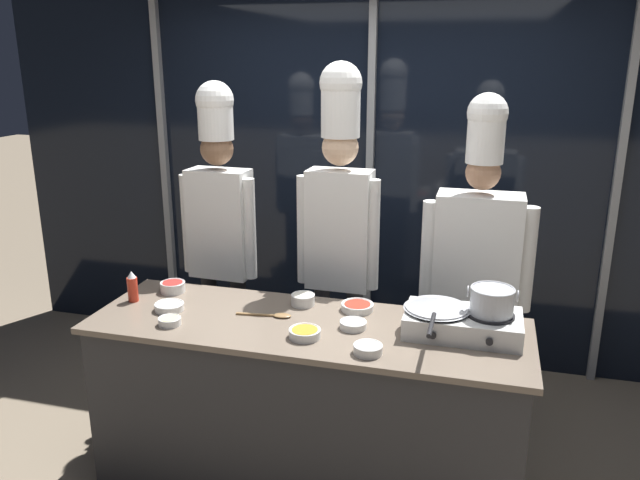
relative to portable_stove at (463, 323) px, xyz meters
name	(u,v)px	position (x,y,z in m)	size (l,w,h in m)	color
window_wall_back	(371,173)	(-0.73, 1.52, 0.39)	(5.58, 0.09, 2.70)	black
demo_counter	(307,405)	(-0.73, -0.08, -0.50)	(2.13, 0.70, 0.90)	#2D2D30
portable_stove	(463,323)	(0.00, 0.00, 0.00)	(0.53, 0.32, 0.12)	silver
frying_pan	(437,305)	(-0.12, 0.00, 0.08)	(0.31, 0.54, 0.04)	#ADAFB5
stock_pot	(492,300)	(0.12, 0.00, 0.13)	(0.23, 0.20, 0.13)	#B7BABF
squeeze_bottle_chili	(132,287)	(-1.69, -0.04, 0.02)	(0.05, 0.05, 0.17)	red
prep_bowl_carrots	(305,333)	(-0.70, -0.23, -0.03)	(0.15, 0.15, 0.04)	white
prep_bowl_ginger	(170,321)	(-1.36, -0.27, -0.03)	(0.11, 0.11, 0.04)	white
prep_bowl_rice	(368,348)	(-0.38, -0.31, -0.03)	(0.13, 0.13, 0.04)	white
prep_bowl_bean_sprouts	(353,324)	(-0.50, -0.07, -0.03)	(0.13, 0.13, 0.04)	white
prep_bowl_bell_pepper	(173,286)	(-1.56, 0.13, -0.02)	(0.14, 0.14, 0.06)	white
prep_bowl_chili_flakes	(357,306)	(-0.53, 0.15, -0.03)	(0.17, 0.17, 0.04)	white
prep_bowl_garlic	(303,299)	(-0.82, 0.14, -0.02)	(0.12, 0.12, 0.06)	white
prep_bowl_onion	(169,306)	(-1.45, -0.10, -0.03)	(0.15, 0.15, 0.04)	white
serving_spoon_slotted	(275,315)	(-0.90, -0.04, -0.05)	(0.28, 0.07, 0.02)	olive
chef_head	(220,214)	(-1.50, 0.65, 0.26)	(0.49, 0.22, 2.01)	#232326
chef_sous	(339,212)	(-0.74, 0.59, 0.34)	(0.48, 0.23, 2.12)	#4C4C51
chef_line	(477,251)	(0.03, 0.68, 0.15)	(0.61, 0.24, 1.96)	#232326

